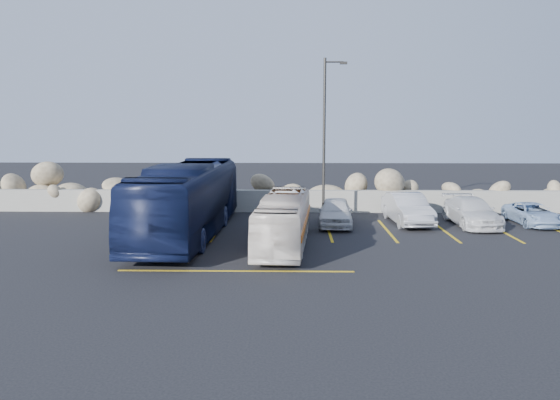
{
  "coord_description": "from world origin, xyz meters",
  "views": [
    {
      "loc": [
        0.84,
        -17.6,
        5.12
      ],
      "look_at": [
        0.43,
        4.0,
        1.86
      ],
      "focal_mm": 35.0,
      "sensor_mm": 36.0,
      "label": 1
    }
  ],
  "objects_px": {
    "car_b": "(407,209)",
    "car_d": "(532,214)",
    "car_c": "(471,212)",
    "lamppost": "(325,135)",
    "car_a": "(335,212)",
    "vintage_bus": "(284,221)",
    "tour_coach": "(187,200)"
  },
  "relations": [
    {
      "from": "vintage_bus",
      "to": "tour_coach",
      "type": "height_order",
      "value": "tour_coach"
    },
    {
      "from": "car_a",
      "to": "vintage_bus",
      "type": "bearing_deg",
      "value": -114.9
    },
    {
      "from": "car_b",
      "to": "car_a",
      "type": "bearing_deg",
      "value": -174.97
    },
    {
      "from": "tour_coach",
      "to": "car_a",
      "type": "xyz_separation_m",
      "value": [
        6.64,
        2.5,
        -0.92
      ]
    },
    {
      "from": "lamppost",
      "to": "car_a",
      "type": "distance_m",
      "value": 3.89
    },
    {
      "from": "car_c",
      "to": "car_d",
      "type": "relative_size",
      "value": 1.21
    },
    {
      "from": "vintage_bus",
      "to": "car_d",
      "type": "distance_m",
      "value": 12.91
    },
    {
      "from": "car_b",
      "to": "car_c",
      "type": "xyz_separation_m",
      "value": [
        3.0,
        -0.38,
        -0.08
      ]
    },
    {
      "from": "tour_coach",
      "to": "car_c",
      "type": "distance_m",
      "value": 13.5
    },
    {
      "from": "car_c",
      "to": "car_d",
      "type": "height_order",
      "value": "car_c"
    },
    {
      "from": "lamppost",
      "to": "car_b",
      "type": "height_order",
      "value": "lamppost"
    },
    {
      "from": "car_b",
      "to": "car_c",
      "type": "relative_size",
      "value": 0.99
    },
    {
      "from": "car_a",
      "to": "car_d",
      "type": "xyz_separation_m",
      "value": [
        9.57,
        0.44,
        -0.15
      ]
    },
    {
      "from": "car_c",
      "to": "tour_coach",
      "type": "bearing_deg",
      "value": -170.25
    },
    {
      "from": "vintage_bus",
      "to": "car_d",
      "type": "xyz_separation_m",
      "value": [
        12.0,
        4.75,
        -0.53
      ]
    },
    {
      "from": "car_c",
      "to": "car_a",
      "type": "bearing_deg",
      "value": 179.97
    },
    {
      "from": "car_c",
      "to": "lamppost",
      "type": "bearing_deg",
      "value": 169.13
    },
    {
      "from": "vintage_bus",
      "to": "car_a",
      "type": "bearing_deg",
      "value": 64.86
    },
    {
      "from": "car_a",
      "to": "car_b",
      "type": "relative_size",
      "value": 0.87
    },
    {
      "from": "tour_coach",
      "to": "car_d",
      "type": "relative_size",
      "value": 3.06
    },
    {
      "from": "tour_coach",
      "to": "car_b",
      "type": "xyz_separation_m",
      "value": [
        10.19,
        3.09,
        -0.85
      ]
    },
    {
      "from": "car_a",
      "to": "car_d",
      "type": "height_order",
      "value": "car_a"
    },
    {
      "from": "lamppost",
      "to": "tour_coach",
      "type": "distance_m",
      "value": 7.76
    },
    {
      "from": "vintage_bus",
      "to": "car_d",
      "type": "relative_size",
      "value": 2.02
    },
    {
      "from": "vintage_bus",
      "to": "car_c",
      "type": "distance_m",
      "value": 10.06
    },
    {
      "from": "car_b",
      "to": "car_d",
      "type": "xyz_separation_m",
      "value": [
        6.02,
        -0.15,
        -0.22
      ]
    },
    {
      "from": "car_a",
      "to": "car_c",
      "type": "relative_size",
      "value": 0.87
    },
    {
      "from": "vintage_bus",
      "to": "car_a",
      "type": "xyz_separation_m",
      "value": [
        2.43,
        4.31,
        -0.38
      ]
    },
    {
      "from": "lamppost",
      "to": "car_a",
      "type": "relative_size",
      "value": 2.05
    },
    {
      "from": "car_b",
      "to": "car_d",
      "type": "relative_size",
      "value": 1.2
    },
    {
      "from": "car_c",
      "to": "car_d",
      "type": "xyz_separation_m",
      "value": [
        3.02,
        0.23,
        -0.14
      ]
    },
    {
      "from": "car_b",
      "to": "car_d",
      "type": "bearing_deg",
      "value": -5.77
    }
  ]
}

